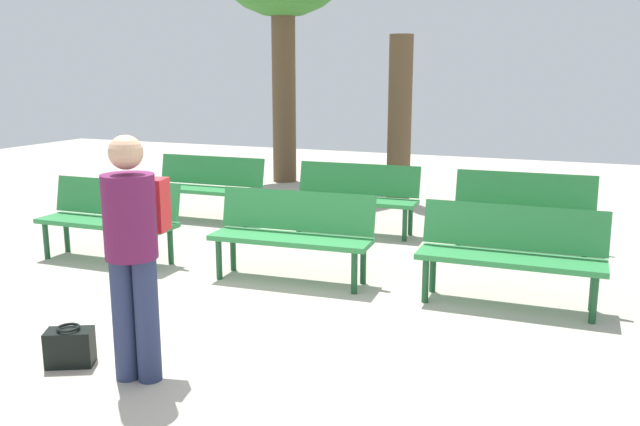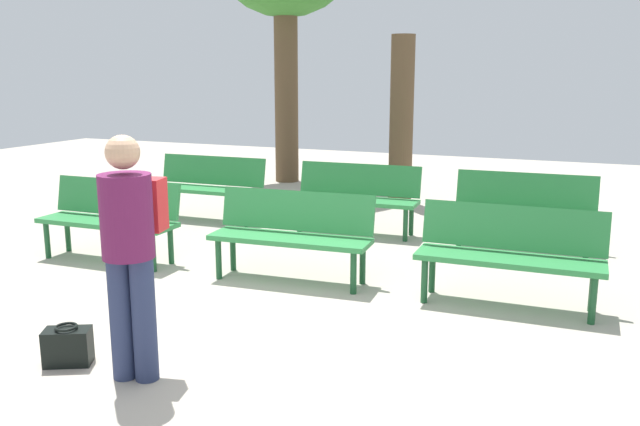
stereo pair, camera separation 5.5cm
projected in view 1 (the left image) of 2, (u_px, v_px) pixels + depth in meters
The scene contains 10 objects.
ground_plane at pixel (211, 336), 5.23m from camera, with size 24.00×24.00×0.00m, color #B2A899.
bench_r0_c0 at pixel (110, 215), 7.26m from camera, with size 1.61×0.52×0.87m.
bench_r0_c1 at pixel (293, 230), 6.57m from camera, with size 1.63×0.59×0.87m.
bench_r0_c2 at pixel (511, 249), 5.86m from camera, with size 1.61×0.51×0.87m.
bench_r1_c0 at pixel (208, 184), 9.26m from camera, with size 1.61×0.52×0.87m.
bench_r1_c1 at pixel (356, 194), 8.51m from camera, with size 1.62×0.55×0.87m.
bench_r1_c2 at pixel (523, 206), 7.76m from camera, with size 1.62×0.54×0.87m.
tree_0 at pixel (400, 120), 10.37m from camera, with size 0.37×0.37×2.59m.
visitor_with_backpack at pixel (134, 244), 4.35m from camera, with size 0.42×0.58×1.65m.
handbag at pixel (70, 347), 4.70m from camera, with size 0.37×0.31×0.29m.
Camera 1 is at (2.66, -4.21, 2.04)m, focal length 37.39 mm.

